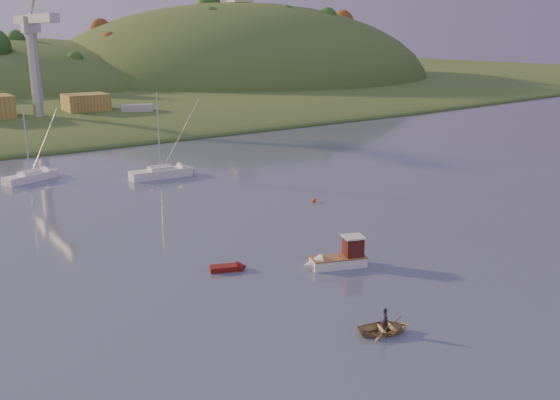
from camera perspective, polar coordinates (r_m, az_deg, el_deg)
hill_right at (r=243.48m, az=-3.55°, el=10.52°), size 150.00×130.00×60.00m
wharf at (r=140.94m, az=-20.08°, el=6.75°), size 42.00×16.00×2.40m
shed_east at (r=144.62m, az=-17.32°, el=8.46°), size 9.00×7.00×4.00m
dock_crane at (r=135.54m, az=-21.56°, el=13.12°), size 3.20×28.00×20.30m
fishing_boat at (r=53.74m, az=4.99°, el=-5.36°), size 5.82×3.47×3.55m
sailboat_near at (r=90.83m, az=-21.88°, el=2.05°), size 7.66×5.01×10.26m
sailboat_far at (r=87.81m, az=-10.85°, el=2.51°), size 8.61×3.07×11.75m
canoe at (r=43.16m, az=9.55°, el=-11.48°), size 4.18×3.56×0.73m
paddler at (r=42.98m, az=9.58°, el=-10.99°), size 0.54×0.66×1.56m
red_tender at (r=53.31m, az=-4.31°, el=-6.16°), size 3.36×2.13×1.08m
work_vessel at (r=142.38m, az=-12.90°, el=7.46°), size 16.72×10.30×4.05m
buoy_0 at (r=73.91m, az=3.12°, el=-0.02°), size 0.50×0.50×0.50m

